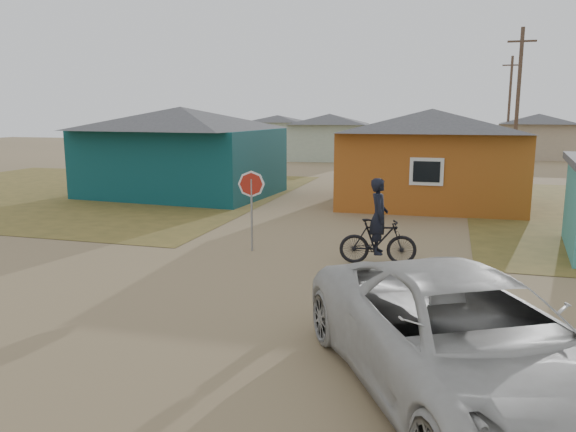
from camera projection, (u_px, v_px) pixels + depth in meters
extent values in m
plane|color=#8B7450|center=(265.00, 310.00, 10.87)|extent=(120.00, 120.00, 0.00)
cube|color=brown|center=(75.00, 191.00, 26.98)|extent=(20.00, 18.00, 0.00)
cube|color=#0A383C|center=(182.00, 162.00, 25.67)|extent=(8.40, 6.54, 3.00)
pyramid|color=#3F3F42|center=(181.00, 118.00, 25.30)|extent=(8.93, 7.08, 1.00)
cube|color=#A05118|center=(430.00, 168.00, 23.13)|extent=(7.21, 6.24, 3.00)
pyramid|color=#3F3F42|center=(432.00, 120.00, 22.77)|extent=(7.72, 6.76, 0.90)
cube|color=silver|center=(427.00, 172.00, 20.24)|extent=(1.20, 0.06, 1.00)
cube|color=black|center=(426.00, 172.00, 20.21)|extent=(0.95, 0.04, 0.75)
cube|color=#ADBBA0|center=(329.00, 142.00, 44.35)|extent=(6.49, 5.60, 2.80)
pyramid|color=#3F3F42|center=(330.00, 119.00, 44.02)|extent=(7.04, 6.15, 0.80)
cube|color=tan|center=(537.00, 141.00, 45.63)|extent=(6.41, 5.50, 2.80)
pyramid|color=#3F3F42|center=(539.00, 119.00, 45.30)|extent=(6.95, 6.05, 0.80)
cube|color=#ADBBA0|center=(278.00, 135.00, 57.88)|extent=(5.75, 5.28, 2.70)
pyramid|color=#3F3F42|center=(278.00, 119.00, 57.57)|extent=(6.28, 5.81, 0.70)
cylinder|color=brown|center=(517.00, 107.00, 29.12)|extent=(0.20, 0.20, 8.00)
cube|color=brown|center=(522.00, 41.00, 28.52)|extent=(1.40, 0.10, 0.10)
cylinder|color=brown|center=(509.00, 109.00, 43.95)|extent=(0.20, 0.20, 8.00)
cube|color=brown|center=(512.00, 65.00, 43.35)|extent=(1.40, 0.10, 0.10)
cylinder|color=gray|center=(252.00, 215.00, 15.32)|extent=(0.06, 0.06, 1.99)
imported|color=black|center=(378.00, 241.00, 14.07)|extent=(1.99, 0.87, 1.16)
imported|color=black|center=(379.00, 216.00, 13.95)|extent=(0.57, 0.76, 1.90)
imported|color=#B8B7B3|center=(465.00, 340.00, 7.35)|extent=(5.35, 6.65, 1.68)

